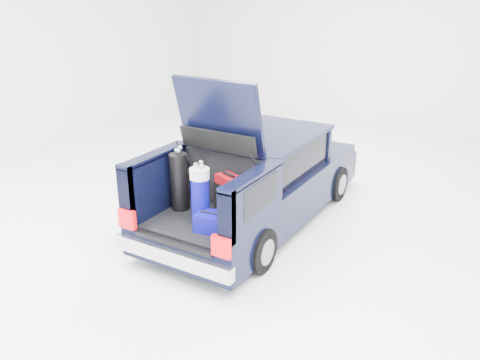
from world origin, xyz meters
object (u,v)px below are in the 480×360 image
Objects in this scene: car at (259,179)px; blue_duffel at (215,222)px; black_golf_bag at (180,181)px; blue_golf_bag at (200,195)px; red_suitcase at (229,195)px.

blue_duffel is at bearing -80.09° from car.
black_golf_bag is at bearing 149.43° from blue_duffel.
blue_golf_bag is 1.66× the size of blue_duffel.
car reaches higher than red_suitcase.
black_golf_bag is (-0.50, -1.42, 0.34)m from car.
car reaches higher than black_golf_bag.
car is at bearing 94.49° from blue_golf_bag.
red_suitcase reaches higher than blue_duffel.
car is 1.68m from blue_golf_bag.
car is 5.08× the size of black_golf_bag.
blue_golf_bag is 0.42m from blue_duffel.
red_suitcase is 0.47m from blue_golf_bag.
car is at bearing 92.09° from black_golf_bag.
blue_golf_bag reaches higher than red_suitcase.
car is 7.78× the size of red_suitcase.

